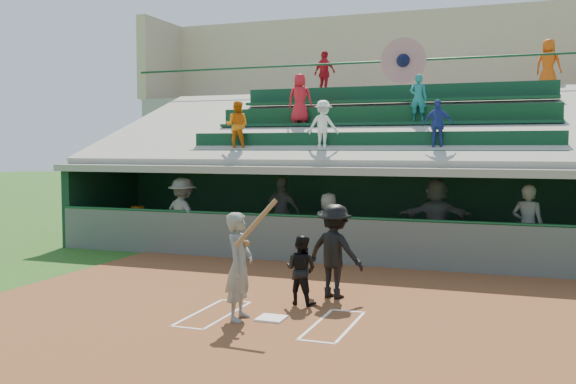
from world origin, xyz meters
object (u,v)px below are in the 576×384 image
(home_plate, at_px, (271,318))
(batter_at_plate, at_px, (240,266))
(white_table, at_px, (136,230))
(water_cooler, at_px, (138,213))
(catcher, at_px, (301,270))

(home_plate, relative_size, batter_at_plate, 0.22)
(white_table, xyz_separation_m, water_cooler, (0.04, 0.01, 0.51))
(batter_at_plate, relative_size, catcher, 1.61)
(batter_at_plate, height_order, white_table, batter_at_plate)
(water_cooler, bearing_deg, batter_at_plate, -47.04)
(home_plate, height_order, batter_at_plate, batter_at_plate)
(catcher, bearing_deg, white_table, -27.96)
(batter_at_plate, bearing_deg, home_plate, 23.43)
(home_plate, distance_m, white_table, 9.28)
(white_table, bearing_deg, water_cooler, 32.54)
(batter_at_plate, xyz_separation_m, catcher, (0.58, 1.30, -0.26))
(batter_at_plate, bearing_deg, catcher, 65.83)
(catcher, xyz_separation_m, white_table, (-6.81, 5.33, -0.26))
(home_plate, bearing_deg, catcher, 83.64)
(home_plate, xyz_separation_m, catcher, (0.12, 1.10, 0.59))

